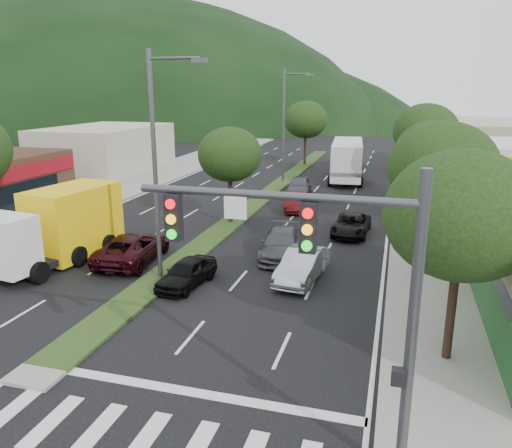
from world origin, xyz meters
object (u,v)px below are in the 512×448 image
(car_queue_e, at_px, (299,186))
(box_truck, at_px, (61,228))
(car_queue_b, at_px, (281,244))
(tree_r_d, at_px, (426,131))
(tree_med_near, at_px, (230,155))
(traffic_signal, at_px, (338,277))
(car_queue_a, at_px, (187,273))
(suv_maroon, at_px, (133,248))
(tree_r_b, at_px, (443,168))
(tree_r_e, at_px, (421,126))
(tree_r_c, at_px, (432,152))
(car_queue_c, at_px, (296,202))
(tree_med_far, at_px, (306,120))
(streetlight_mid, at_px, (286,121))
(sedan_silver, at_px, (302,265))
(car_queue_d, at_px, (351,225))
(motorhome, at_px, (347,160))
(tree_r_a, at_px, (462,215))
(streetlight_near, at_px, (159,157))

(car_queue_e, relative_size, box_truck, 0.59)
(car_queue_e, bearing_deg, car_queue_b, -87.95)
(tree_r_d, xyz_separation_m, tree_med_near, (-12.00, -12.00, -0.75))
(traffic_signal, relative_size, car_queue_a, 1.95)
(tree_med_near, xyz_separation_m, suv_maroon, (-2.36, -8.24, -3.70))
(tree_r_b, bearing_deg, car_queue_e, 120.86)
(tree_r_e, bearing_deg, car_queue_a, -107.93)
(tree_r_c, bearing_deg, tree_r_b, -90.00)
(tree_r_b, bearing_deg, tree_med_near, 153.43)
(suv_maroon, bearing_deg, tree_r_c, -149.59)
(suv_maroon, bearing_deg, car_queue_c, -119.22)
(tree_r_c, relative_size, tree_med_far, 0.93)
(streetlight_mid, distance_m, sedan_silver, 24.63)
(tree_med_near, height_order, car_queue_a, tree_med_near)
(car_queue_a, height_order, car_queue_e, car_queue_e)
(tree_r_b, distance_m, suv_maroon, 15.16)
(car_queue_b, xyz_separation_m, car_queue_d, (3.10, 5.00, -0.10))
(streetlight_mid, bearing_deg, tree_med_far, 91.07)
(streetlight_mid, distance_m, car_queue_e, 7.45)
(sedan_silver, bearing_deg, tree_r_d, 80.45)
(box_truck, bearing_deg, motorhome, -105.12)
(car_queue_d, relative_size, motorhome, 0.44)
(suv_maroon, height_order, car_queue_d, suv_maroon)
(tree_r_c, bearing_deg, suv_maroon, -144.51)
(tree_r_a, height_order, tree_med_far, tree_med_far)
(tree_r_e, relative_size, motorhome, 0.69)
(tree_r_a, height_order, streetlight_near, streetlight_near)
(streetlight_mid, bearing_deg, car_queue_d, -64.13)
(traffic_signal, xyz_separation_m, streetlight_near, (-8.82, 9.54, 0.94))
(sedan_silver, bearing_deg, motorhome, 97.87)
(tree_r_b, height_order, car_queue_b, tree_r_b)
(streetlight_mid, bearing_deg, box_truck, -104.05)
(tree_r_c, xyz_separation_m, motorhome, (-6.50, 15.71, -2.81))
(car_queue_d, bearing_deg, tree_med_far, 108.98)
(car_queue_b, bearing_deg, streetlight_mid, 95.10)
(tree_r_b, bearing_deg, traffic_signal, -102.37)
(streetlight_mid, height_order, car_queue_b, streetlight_mid)
(car_queue_a, bearing_deg, motorhome, 89.26)
(car_queue_b, bearing_deg, tree_r_a, -56.13)
(streetlight_near, bearing_deg, car_queue_e, 83.27)
(tree_r_d, distance_m, tree_med_far, 18.44)
(tree_r_a, distance_m, tree_r_b, 8.00)
(tree_med_far, distance_m, box_truck, 35.69)
(tree_r_d, relative_size, car_queue_e, 1.61)
(car_queue_a, bearing_deg, tree_med_near, 105.51)
(streetlight_near, bearing_deg, motorhome, 79.19)
(traffic_signal, height_order, tree_r_d, tree_r_d)
(tree_r_e, distance_m, motorhome, 8.33)
(tree_r_a, relative_size, tree_med_near, 1.10)
(streetlight_mid, bearing_deg, car_queue_b, -77.89)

